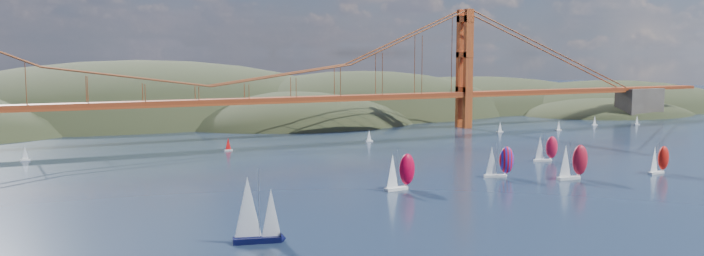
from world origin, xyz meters
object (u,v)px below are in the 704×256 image
sloop_navy (255,210)px  racer_1 (572,161)px  racer_3 (546,148)px  racer_rwb (499,161)px  racer_2 (659,159)px  racer_0 (399,171)px

sloop_navy → racer_1: size_ratio=1.28×
racer_3 → racer_1: bearing=-104.7°
racer_3 → racer_rwb: (-31.36, -16.52, 0.30)m
sloop_navy → racer_1: bearing=26.9°
racer_2 → racer_1: bearing=167.5°
racer_2 → sloop_navy: bearing=-176.0°
racer_0 → racer_2: bearing=-16.6°
racer_0 → racer_3: size_ratio=1.13×
racer_1 → sloop_navy: bearing=-161.5°
racer_1 → racer_2: racer_1 is taller
racer_rwb → racer_2: bearing=-2.9°
racer_2 → racer_3: 34.85m
racer_1 → racer_3: racer_1 is taller
sloop_navy → racer_3: 125.06m
racer_0 → racer_3: 68.56m
racer_3 → racer_0: bearing=-149.3°
racer_2 → racer_rwb: size_ratio=0.92×
racer_2 → racer_0: bearing=166.9°
racer_1 → racer_rwb: 19.97m
racer_0 → racer_1: 51.10m
sloop_navy → racer_0: (48.30, 31.56, -1.20)m
racer_2 → racer_3: bearing=109.1°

